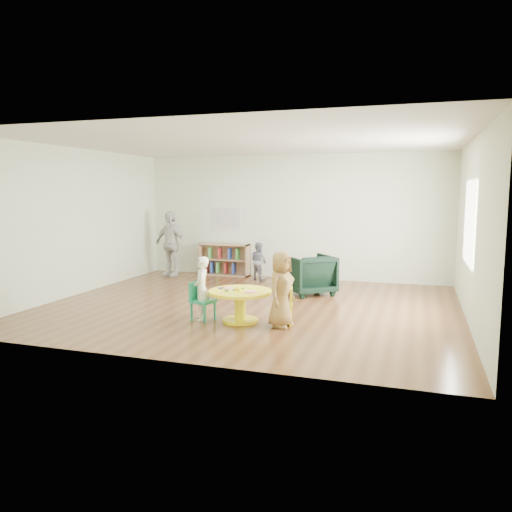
{
  "coord_description": "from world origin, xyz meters",
  "views": [
    {
      "loc": [
        2.72,
        -8.05,
        1.98
      ],
      "look_at": [
        0.21,
        -0.3,
        0.92
      ],
      "focal_mm": 35.0,
      "sensor_mm": 36.0,
      "label": 1
    }
  ],
  "objects_px": {
    "kid_chair_left": "(201,299)",
    "kid_chair_right": "(285,305)",
    "child_right": "(281,289)",
    "toddler": "(259,261)",
    "child_left": "(202,288)",
    "adult_caretaker": "(171,244)",
    "bookshelf": "(224,260)",
    "activity_table": "(240,300)",
    "armchair": "(310,274)"
  },
  "relations": [
    {
      "from": "kid_chair_right",
      "to": "adult_caretaker",
      "type": "xyz_separation_m",
      "value": [
        -3.65,
        3.34,
        0.46
      ]
    },
    {
      "from": "bookshelf",
      "to": "child_left",
      "type": "height_order",
      "value": "child_left"
    },
    {
      "from": "kid_chair_left",
      "to": "child_left",
      "type": "height_order",
      "value": "child_left"
    },
    {
      "from": "kid_chair_left",
      "to": "kid_chair_right",
      "type": "bearing_deg",
      "value": 110.59
    },
    {
      "from": "toddler",
      "to": "armchair",
      "type": "bearing_deg",
      "value": 167.22
    },
    {
      "from": "kid_chair_right",
      "to": "toddler",
      "type": "relative_size",
      "value": 0.66
    },
    {
      "from": "child_right",
      "to": "armchair",
      "type": "bearing_deg",
      "value": 14.42
    },
    {
      "from": "activity_table",
      "to": "armchair",
      "type": "bearing_deg",
      "value": 76.09
    },
    {
      "from": "kid_chair_right",
      "to": "adult_caretaker",
      "type": "bearing_deg",
      "value": 34.68
    },
    {
      "from": "bookshelf",
      "to": "armchair",
      "type": "relative_size",
      "value": 1.42
    },
    {
      "from": "child_left",
      "to": "adult_caretaker",
      "type": "bearing_deg",
      "value": -167.37
    },
    {
      "from": "kid_chair_right",
      "to": "child_right",
      "type": "relative_size",
      "value": 0.5
    },
    {
      "from": "child_left",
      "to": "toddler",
      "type": "bearing_deg",
      "value": 162.1
    },
    {
      "from": "toddler",
      "to": "bookshelf",
      "type": "bearing_deg",
      "value": 5.83
    },
    {
      "from": "armchair",
      "to": "child_right",
      "type": "bearing_deg",
      "value": 53.7
    },
    {
      "from": "activity_table",
      "to": "kid_chair_left",
      "type": "height_order",
      "value": "kid_chair_left"
    },
    {
      "from": "bookshelf",
      "to": "armchair",
      "type": "distance_m",
      "value": 2.84
    },
    {
      "from": "kid_chair_left",
      "to": "child_right",
      "type": "bearing_deg",
      "value": 104.52
    },
    {
      "from": "kid_chair_right",
      "to": "bookshelf",
      "type": "distance_m",
      "value": 4.59
    },
    {
      "from": "kid_chair_left",
      "to": "child_left",
      "type": "bearing_deg",
      "value": 132.78
    },
    {
      "from": "kid_chair_left",
      "to": "child_right",
      "type": "distance_m",
      "value": 1.31
    },
    {
      "from": "kid_chair_right",
      "to": "adult_caretaker",
      "type": "distance_m",
      "value": 4.96
    },
    {
      "from": "activity_table",
      "to": "child_left",
      "type": "distance_m",
      "value": 0.63
    },
    {
      "from": "activity_table",
      "to": "adult_caretaker",
      "type": "bearing_deg",
      "value": 131.02
    },
    {
      "from": "armchair",
      "to": "adult_caretaker",
      "type": "distance_m",
      "value": 3.7
    },
    {
      "from": "bookshelf",
      "to": "adult_caretaker",
      "type": "distance_m",
      "value": 1.31
    },
    {
      "from": "armchair",
      "to": "toddler",
      "type": "bearing_deg",
      "value": -78.06
    },
    {
      "from": "child_left",
      "to": "child_right",
      "type": "height_order",
      "value": "child_right"
    },
    {
      "from": "armchair",
      "to": "adult_caretaker",
      "type": "bearing_deg",
      "value": -54.77
    },
    {
      "from": "adult_caretaker",
      "to": "armchair",
      "type": "bearing_deg",
      "value": -1.67
    },
    {
      "from": "child_left",
      "to": "child_right",
      "type": "xyz_separation_m",
      "value": [
        1.27,
        -0.01,
        0.07
      ]
    },
    {
      "from": "kid_chair_left",
      "to": "armchair",
      "type": "relative_size",
      "value": 0.7
    },
    {
      "from": "kid_chair_left",
      "to": "toddler",
      "type": "distance_m",
      "value": 3.61
    },
    {
      "from": "kid_chair_left",
      "to": "kid_chair_right",
      "type": "relative_size",
      "value": 1.06
    },
    {
      "from": "activity_table",
      "to": "adult_caretaker",
      "type": "height_order",
      "value": "adult_caretaker"
    },
    {
      "from": "armchair",
      "to": "adult_caretaker",
      "type": "height_order",
      "value": "adult_caretaker"
    },
    {
      "from": "child_right",
      "to": "bookshelf",
      "type": "bearing_deg",
      "value": 44.2
    },
    {
      "from": "activity_table",
      "to": "child_left",
      "type": "height_order",
      "value": "child_left"
    },
    {
      "from": "armchair",
      "to": "child_left",
      "type": "relative_size",
      "value": 0.86
    },
    {
      "from": "bookshelf",
      "to": "armchair",
      "type": "xyz_separation_m",
      "value": [
        2.39,
        -1.55,
        0.02
      ]
    },
    {
      "from": "child_right",
      "to": "toddler",
      "type": "bearing_deg",
      "value": 34.92
    },
    {
      "from": "activity_table",
      "to": "kid_chair_left",
      "type": "relative_size",
      "value": 1.63
    },
    {
      "from": "adult_caretaker",
      "to": "child_left",
      "type": "bearing_deg",
      "value": -41.16
    },
    {
      "from": "child_right",
      "to": "toddler",
      "type": "xyz_separation_m",
      "value": [
        -1.5,
        3.61,
        -0.13
      ]
    },
    {
      "from": "kid_chair_left",
      "to": "adult_caretaker",
      "type": "height_order",
      "value": "adult_caretaker"
    },
    {
      "from": "kid_chair_right",
      "to": "armchair",
      "type": "height_order",
      "value": "armchair"
    },
    {
      "from": "armchair",
      "to": "child_right",
      "type": "distance_m",
      "value": 2.44
    },
    {
      "from": "adult_caretaker",
      "to": "kid_chair_right",
      "type": "bearing_deg",
      "value": -27.72
    },
    {
      "from": "child_right",
      "to": "child_left",
      "type": "bearing_deg",
      "value": 101.73
    },
    {
      "from": "child_left",
      "to": "adult_caretaker",
      "type": "xyz_separation_m",
      "value": [
        -2.34,
        3.46,
        0.27
      ]
    }
  ]
}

